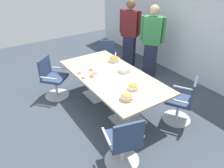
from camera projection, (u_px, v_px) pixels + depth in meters
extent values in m
cube|color=#3D4754|center=(112.00, 106.00, 4.62)|extent=(10.00, 10.00, 0.01)
cube|color=silver|center=(197.00, 24.00, 5.06)|extent=(8.00, 0.10, 2.80)
cube|color=#CCB793|center=(112.00, 76.00, 4.25)|extent=(2.40, 1.20, 0.04)
cube|color=silver|center=(99.00, 94.00, 5.00)|extent=(0.56, 0.56, 0.02)
cylinder|color=silver|center=(98.00, 81.00, 4.82)|extent=(0.09, 0.09, 0.69)
cube|color=silver|center=(128.00, 120.00, 4.21)|extent=(0.56, 0.56, 0.02)
cylinder|color=silver|center=(128.00, 105.00, 4.03)|extent=(0.09, 0.09, 0.69)
cylinder|color=silver|center=(176.00, 119.00, 4.24)|extent=(0.74, 0.74, 0.02)
cylinder|color=silver|center=(178.00, 110.00, 4.13)|extent=(0.05, 0.05, 0.41)
cube|color=#33476B|center=(180.00, 100.00, 4.02)|extent=(0.63, 0.63, 0.06)
cube|color=#33476B|center=(194.00, 91.00, 3.82)|extent=(0.26, 0.40, 0.42)
cube|color=silver|center=(178.00, 101.00, 3.76)|extent=(0.33, 0.21, 0.02)
cube|color=silver|center=(183.00, 88.00, 4.15)|extent=(0.33, 0.21, 0.02)
cylinder|color=silver|center=(106.00, 75.00, 5.84)|extent=(0.75, 0.75, 0.02)
cylinder|color=silver|center=(106.00, 68.00, 5.74)|extent=(0.05, 0.05, 0.41)
cube|color=#33476B|center=(106.00, 59.00, 5.62)|extent=(0.64, 0.64, 0.06)
cube|color=#33476B|center=(106.00, 48.00, 5.68)|extent=(0.29, 0.38, 0.42)
cube|color=silver|center=(116.00, 55.00, 5.55)|extent=(0.32, 0.24, 0.02)
cube|color=silver|center=(97.00, 55.00, 5.57)|extent=(0.32, 0.24, 0.02)
cylinder|color=silver|center=(57.00, 95.00, 4.97)|extent=(0.76, 0.76, 0.02)
cylinder|color=silver|center=(56.00, 87.00, 4.86)|extent=(0.05, 0.05, 0.41)
cube|color=#33476B|center=(55.00, 78.00, 4.75)|extent=(0.65, 0.65, 0.06)
cube|color=#33476B|center=(45.00, 67.00, 4.67)|extent=(0.32, 0.36, 0.42)
cube|color=silver|center=(59.00, 68.00, 4.89)|extent=(0.30, 0.27, 0.02)
cube|color=silver|center=(48.00, 78.00, 4.48)|extent=(0.30, 0.27, 0.02)
cylinder|color=silver|center=(122.00, 160.00, 3.37)|extent=(0.66, 0.66, 0.02)
cylinder|color=silver|center=(122.00, 150.00, 3.26)|extent=(0.05, 0.05, 0.41)
cube|color=#33476B|center=(122.00, 139.00, 3.15)|extent=(0.56, 0.56, 0.06)
cube|color=#33476B|center=(129.00, 136.00, 2.85)|extent=(0.15, 0.43, 0.42)
cube|color=silver|center=(106.00, 136.00, 3.02)|extent=(0.36, 0.12, 0.02)
cube|color=silver|center=(138.00, 129.00, 3.15)|extent=(0.36, 0.12, 0.02)
cube|color=#232842|center=(129.00, 51.00, 6.19)|extent=(0.38, 0.33, 0.88)
cube|color=maroon|center=(130.00, 23.00, 5.80)|extent=(0.49, 0.41, 0.69)
sphere|color=brown|center=(131.00, 4.00, 5.55)|extent=(0.24, 0.24, 0.24)
cylinder|color=maroon|center=(140.00, 23.00, 5.68)|extent=(0.11, 0.11, 0.62)
cylinder|color=maroon|center=(121.00, 21.00, 5.89)|extent=(0.11, 0.11, 0.62)
cube|color=#232842|center=(150.00, 60.00, 5.67)|extent=(0.38, 0.35, 0.86)
cube|color=#388C4C|center=(153.00, 31.00, 5.28)|extent=(0.48, 0.44, 0.68)
sphere|color=#DBAD89|center=(155.00, 10.00, 5.03)|extent=(0.23, 0.23, 0.23)
cylinder|color=#388C4C|center=(164.00, 30.00, 5.19)|extent=(0.11, 0.11, 0.62)
cylinder|color=#388C4C|center=(142.00, 28.00, 5.34)|extent=(0.11, 0.11, 0.62)
cylinder|color=beige|center=(114.00, 60.00, 4.79)|extent=(0.24, 0.24, 0.08)
ellipsoid|color=#AD702D|center=(114.00, 58.00, 4.77)|extent=(0.21, 0.21, 0.07)
cylinder|color=beige|center=(126.00, 97.00, 3.50)|extent=(0.22, 0.22, 0.07)
ellipsoid|color=tan|center=(127.00, 95.00, 3.48)|extent=(0.19, 0.19, 0.06)
cylinder|color=white|center=(133.00, 88.00, 3.77)|extent=(0.19, 0.19, 0.06)
ellipsoid|color=orange|center=(133.00, 86.00, 3.75)|extent=(0.17, 0.17, 0.06)
cylinder|color=white|center=(87.00, 74.00, 4.27)|extent=(0.40, 0.40, 0.01)
torus|color=tan|center=(92.00, 75.00, 4.17)|extent=(0.11, 0.11, 0.03)
torus|color=pink|center=(95.00, 73.00, 4.25)|extent=(0.11, 0.11, 0.03)
torus|color=tan|center=(91.00, 70.00, 4.38)|extent=(0.11, 0.11, 0.03)
torus|color=white|center=(83.00, 70.00, 4.36)|extent=(0.11, 0.11, 0.03)
torus|color=pink|center=(80.00, 73.00, 4.27)|extent=(0.11, 0.11, 0.03)
torus|color=white|center=(84.00, 76.00, 4.14)|extent=(0.11, 0.11, 0.03)
cube|color=white|center=(124.00, 70.00, 4.32)|extent=(0.18, 0.18, 0.09)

